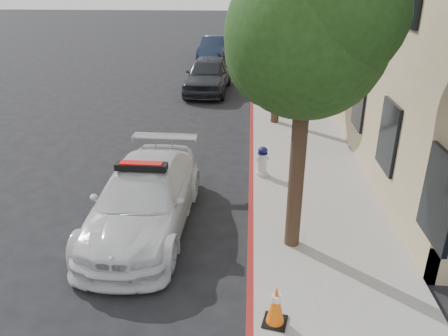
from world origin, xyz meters
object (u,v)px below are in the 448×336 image
police_car (144,198)px  parked_car_far (214,48)px  fire_hydrant (262,162)px  traffic_cone (276,305)px  parked_car_mid (208,75)px

police_car → parked_car_far: bearing=91.9°
fire_hydrant → traffic_cone: (0.11, -5.53, -0.05)m
fire_hydrant → traffic_cone: fire_hydrant is taller
parked_car_mid → fire_hydrant: 10.00m
parked_car_far → traffic_cone: parked_car_far is taller
parked_car_far → parked_car_mid: bearing=-82.3°
parked_car_mid → fire_hydrant: size_ratio=5.74×
parked_car_mid → parked_car_far: 8.34m
parked_car_mid → police_car: bearing=-88.4°
parked_car_far → police_car: bearing=-84.5°
traffic_cone → police_car: bearing=133.0°
police_car → fire_hydrant: 3.69m
parked_car_far → fire_hydrant: bearing=-76.2°
parked_car_far → traffic_cone: size_ratio=6.26×
police_car → parked_car_far: police_car is taller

